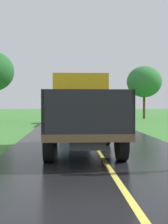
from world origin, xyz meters
TOP-DOWN VIEW (x-y plane):
  - banana_truck_near at (-0.58, 10.51)m, footprint 2.38×5.82m
  - banana_truck_far at (-0.49, 25.35)m, footprint 2.38×5.81m
  - roadside_tree_mid_right at (7.92, 33.89)m, footprint 4.02×4.02m

SIDE VIEW (x-z plane):
  - banana_truck_far at x=-0.49m, z-range 0.06..2.86m
  - banana_truck_near at x=-0.58m, z-range 0.06..2.86m
  - roadside_tree_mid_right at x=7.92m, z-range 1.23..7.33m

